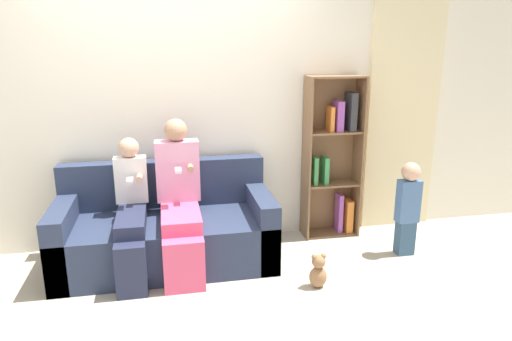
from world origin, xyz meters
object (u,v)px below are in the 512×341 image
(child_seated, at_px, (131,211))
(couch, at_px, (167,232))
(adult_seated, at_px, (180,197))
(bookshelf, at_px, (333,158))
(teddy_bear, at_px, (318,272))
(toddler_standing, at_px, (408,205))

(child_seated, bearing_deg, couch, 27.22)
(adult_seated, distance_m, bookshelf, 1.54)
(bookshelf, height_order, teddy_bear, bookshelf)
(child_seated, relative_size, teddy_bear, 3.85)
(adult_seated, distance_m, child_seated, 0.40)
(couch, height_order, child_seated, child_seated)
(adult_seated, height_order, toddler_standing, adult_seated)
(adult_seated, relative_size, toddler_standing, 1.45)
(couch, height_order, toddler_standing, toddler_standing)
(couch, xyz_separation_m, adult_seated, (0.12, -0.10, 0.34))
(child_seated, xyz_separation_m, bookshelf, (1.86, 0.46, 0.24))
(child_seated, height_order, toddler_standing, child_seated)
(bookshelf, bearing_deg, couch, -168.68)
(adult_seated, bearing_deg, toddler_standing, -4.96)
(couch, height_order, adult_seated, adult_seated)
(toddler_standing, bearing_deg, teddy_bear, -156.98)
(couch, bearing_deg, teddy_bear, -30.65)
(bookshelf, relative_size, teddy_bear, 5.52)
(teddy_bear, bearing_deg, toddler_standing, 23.02)
(adult_seated, distance_m, teddy_bear, 1.26)
(child_seated, bearing_deg, bookshelf, 13.79)
(bookshelf, bearing_deg, teddy_bear, -115.25)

